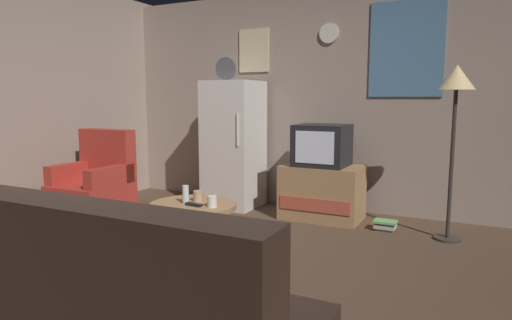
# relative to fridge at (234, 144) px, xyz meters

# --- Properties ---
(ground_plane) EXTENTS (12.00, 12.00, 0.00)m
(ground_plane) POSITION_rel_fridge_xyz_m (0.86, -2.01, -0.75)
(ground_plane) COLOR #4C3828
(wall_with_art) EXTENTS (5.20, 0.12, 2.55)m
(wall_with_art) POSITION_rel_fridge_xyz_m (0.87, 0.43, 0.53)
(wall_with_art) COLOR gray
(wall_with_art) RESTS_ON ground_plane
(fridge) EXTENTS (0.60, 0.62, 1.77)m
(fridge) POSITION_rel_fridge_xyz_m (0.00, 0.00, 0.00)
(fridge) COLOR silver
(fridge) RESTS_ON ground_plane
(tv_stand) EXTENTS (0.84, 0.53, 0.58)m
(tv_stand) POSITION_rel_fridge_xyz_m (1.14, -0.09, -0.46)
(tv_stand) COLOR #9E754C
(tv_stand) RESTS_ON ground_plane
(crt_tv) EXTENTS (0.54, 0.51, 0.44)m
(crt_tv) POSITION_rel_fridge_xyz_m (1.13, -0.09, 0.05)
(crt_tv) COLOR black
(crt_tv) RESTS_ON tv_stand
(standing_lamp) EXTENTS (0.32, 0.32, 1.59)m
(standing_lamp) POSITION_rel_fridge_xyz_m (2.42, -0.28, 0.60)
(standing_lamp) COLOR #332D28
(standing_lamp) RESTS_ON ground_plane
(coffee_table) EXTENTS (0.72, 0.72, 0.44)m
(coffee_table) POSITION_rel_fridge_xyz_m (0.56, -1.68, -0.53)
(coffee_table) COLOR #9E754C
(coffee_table) RESTS_ON ground_plane
(wine_glass) EXTENTS (0.05, 0.05, 0.15)m
(wine_glass) POSITION_rel_fridge_xyz_m (0.50, -1.70, -0.24)
(wine_glass) COLOR silver
(wine_glass) RESTS_ON coffee_table
(mug_ceramic_white) EXTENTS (0.08, 0.08, 0.09)m
(mug_ceramic_white) POSITION_rel_fridge_xyz_m (0.76, -1.71, -0.27)
(mug_ceramic_white) COLOR silver
(mug_ceramic_white) RESTS_ON coffee_table
(mug_ceramic_tan) EXTENTS (0.08, 0.08, 0.09)m
(mug_ceramic_tan) POSITION_rel_fridge_xyz_m (0.55, -1.59, -0.27)
(mug_ceramic_tan) COLOR tan
(mug_ceramic_tan) RESTS_ON coffee_table
(remote_control) EXTENTS (0.15, 0.06, 0.02)m
(remote_control) POSITION_rel_fridge_xyz_m (0.61, -1.74, -0.30)
(remote_control) COLOR black
(remote_control) RESTS_ON coffee_table
(armchair) EXTENTS (0.68, 0.68, 0.96)m
(armchair) POSITION_rel_fridge_xyz_m (-1.03, -1.21, -0.42)
(armchair) COLOR #A52D23
(armchair) RESTS_ON ground_plane
(book_stack) EXTENTS (0.22, 0.16, 0.10)m
(book_stack) POSITION_rel_fridge_xyz_m (1.85, -0.25, -0.70)
(book_stack) COLOR #AC97AE
(book_stack) RESTS_ON ground_plane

